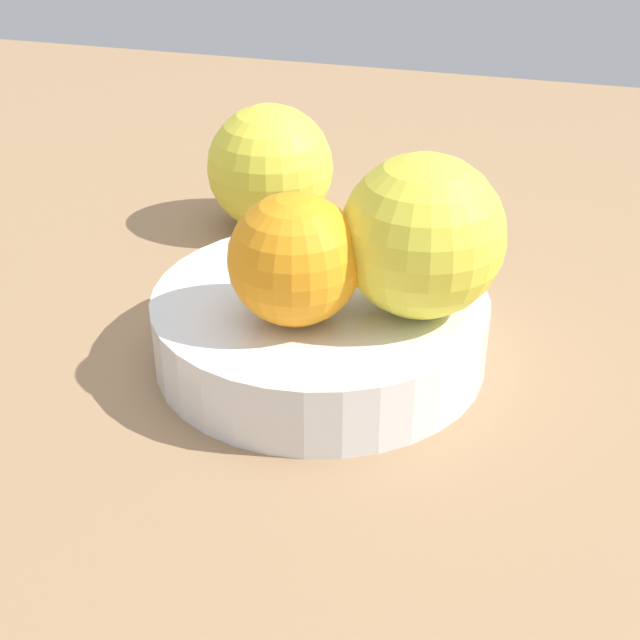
# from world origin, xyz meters

# --- Properties ---
(ground_plane) EXTENTS (1.10, 1.10, 0.02)m
(ground_plane) POSITION_xyz_m (0.00, 0.00, -0.01)
(ground_plane) COLOR #997551
(fruit_bowl) EXTENTS (0.17, 0.17, 0.04)m
(fruit_bowl) POSITION_xyz_m (0.00, 0.00, 0.02)
(fruit_bowl) COLOR white
(fruit_bowl) RESTS_ON ground_plane
(orange_in_bowl_0) EXTENTS (0.06, 0.06, 0.06)m
(orange_in_bowl_0) POSITION_xyz_m (-0.01, -0.03, 0.07)
(orange_in_bowl_0) COLOR orange
(orange_in_bowl_0) RESTS_ON fruit_bowl
(orange_in_bowl_1) EXTENTS (0.08, 0.08, 0.08)m
(orange_in_bowl_1) POSITION_xyz_m (0.05, 0.00, 0.08)
(orange_in_bowl_1) COLOR yellow
(orange_in_bowl_1) RESTS_ON fruit_bowl
(orange_loose_0) EXTENTS (0.08, 0.08, 0.08)m
(orange_loose_0) POSITION_xyz_m (-0.08, 0.15, 0.04)
(orange_loose_0) COLOR yellow
(orange_loose_0) RESTS_ON ground_plane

